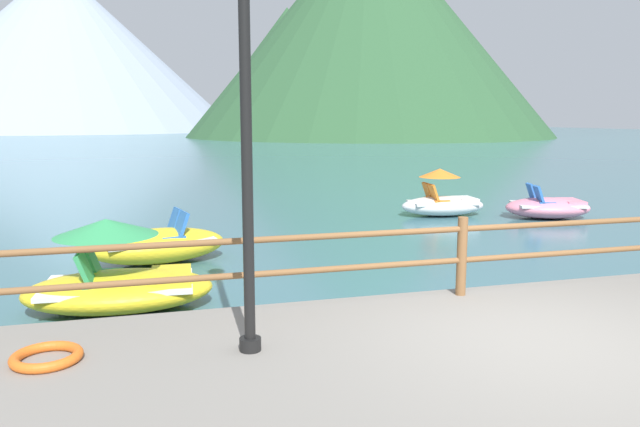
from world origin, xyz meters
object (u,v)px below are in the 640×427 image
Objects in this scene: pedal_boat_1 at (548,207)px; pedal_boat_0 at (118,279)px; pedal_boat_3 at (443,200)px; lamp_post at (245,54)px; life_ring at (47,357)px; pedal_boat_2 at (158,245)px.

pedal_boat_0 is at bearing -154.23° from pedal_boat_1.
pedal_boat_1 is 1.05× the size of pedal_boat_3.
lamp_post reaches higher than life_ring.
pedal_boat_1 is at bearing 35.55° from life_ring.
pedal_boat_2 is (0.53, 2.58, -0.09)m from pedal_boat_0.
pedal_boat_2 is at bearing 79.24° from life_ring.
pedal_boat_0 is (-1.30, 2.89, -2.64)m from lamp_post.
pedal_boat_0 is 1.10× the size of pedal_boat_3.
pedal_boat_1 is at bearing 41.42° from lamp_post.
pedal_boat_2 is (1.00, 5.25, -0.13)m from life_ring.
life_ring is 12.99m from pedal_boat_1.
pedal_boat_0 is 1.05× the size of pedal_boat_1.
pedal_boat_1 is (10.10, 4.88, -0.13)m from pedal_boat_0.
life_ring is at bearing -99.86° from pedal_boat_0.
pedal_boat_0 reaches higher than pedal_boat_2.
pedal_boat_3 is at bearing 156.06° from pedal_boat_1.
pedal_boat_3 reaches higher than pedal_boat_0.
pedal_boat_2 reaches higher than pedal_boat_1.
lamp_post is 1.74× the size of pedal_boat_2.
life_ring is 0.27× the size of pedal_boat_3.
lamp_post reaches higher than pedal_boat_3.
pedal_boat_2 is at bearing 78.31° from pedal_boat_0.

